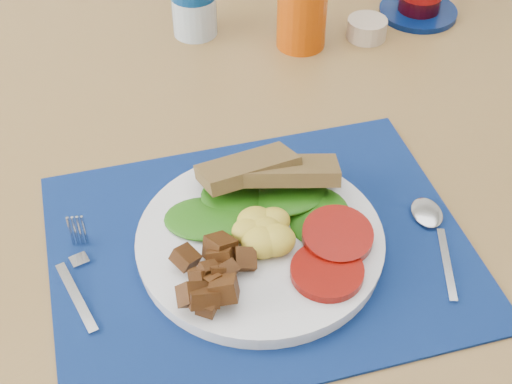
# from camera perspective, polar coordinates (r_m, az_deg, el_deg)

# --- Properties ---
(table) EXTENTS (1.40, 0.90, 0.75)m
(table) POSITION_cam_1_polar(r_m,az_deg,el_deg) (1.07, 9.04, 2.05)
(table) COLOR brown
(table) RESTS_ON ground
(placemat) EXTENTS (0.53, 0.44, 0.00)m
(placemat) POSITION_cam_1_polar(r_m,az_deg,el_deg) (0.82, 0.32, -4.53)
(placemat) COLOR #040C32
(placemat) RESTS_ON table
(breakfast_plate) EXTENTS (0.28, 0.28, 0.07)m
(breakfast_plate) POSITION_cam_1_polar(r_m,az_deg,el_deg) (0.80, -0.03, -3.76)
(breakfast_plate) COLOR silver
(breakfast_plate) RESTS_ON placemat
(fork) EXTENTS (0.05, 0.15, 0.00)m
(fork) POSITION_cam_1_polar(r_m,az_deg,el_deg) (0.82, -14.03, -6.32)
(fork) COLOR #B2B5BA
(fork) RESTS_ON placemat
(spoon) EXTENTS (0.04, 0.16, 0.00)m
(spoon) POSITION_cam_1_polar(r_m,az_deg,el_deg) (0.86, 13.98, -2.98)
(spoon) COLOR #B2B5BA
(spoon) RESTS_ON placemat
(juice_glass) EXTENTS (0.08, 0.08, 0.11)m
(juice_glass) POSITION_cam_1_polar(r_m,az_deg,el_deg) (1.14, 3.69, 14.03)
(juice_glass) COLOR #B43F04
(juice_glass) RESTS_ON table
(ramekin) EXTENTS (0.06, 0.06, 0.03)m
(ramekin) POSITION_cam_1_polar(r_m,az_deg,el_deg) (1.19, 8.86, 12.79)
(ramekin) COLOR tan
(ramekin) RESTS_ON table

